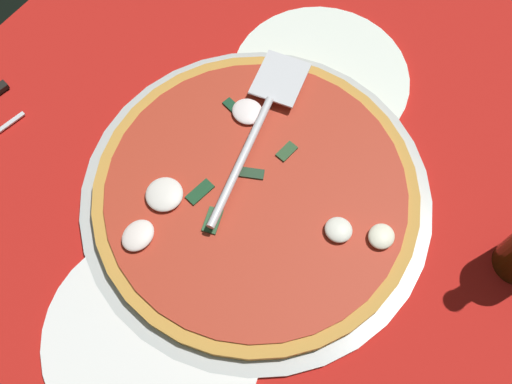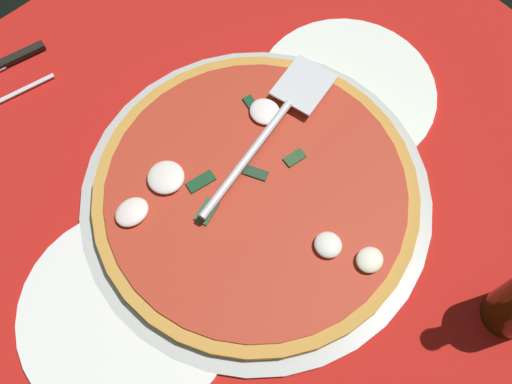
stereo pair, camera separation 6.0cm
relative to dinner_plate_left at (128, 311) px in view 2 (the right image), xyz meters
The scene contains 7 objects.
ground_plane 19.08cm from the dinner_plate_left, ahead, with size 100.07×100.07×0.80cm, color #B41A14.
checker_pattern 19.06cm from the dinner_plate_left, ahead, with size 100.07×100.07×0.10cm.
pizza_pan 20.70cm from the dinner_plate_left, ahead, with size 43.88×43.88×1.01cm, color #B3B8B8.
dinner_plate_left is the anchor object (origin of this frame).
dinner_plate_right 40.54cm from the dinner_plate_left, ahead, with size 24.46×24.46×1.00cm, color white.
pizza 20.67cm from the dinner_plate_left, ahead, with size 40.25×40.25×2.95cm.
pizza_server 28.29cm from the dinner_plate_left, 11.07° to the left, with size 26.27×9.78×1.00cm.
Camera 2 is at (-17.77, -17.77, 67.94)cm, focal length 41.07 mm.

